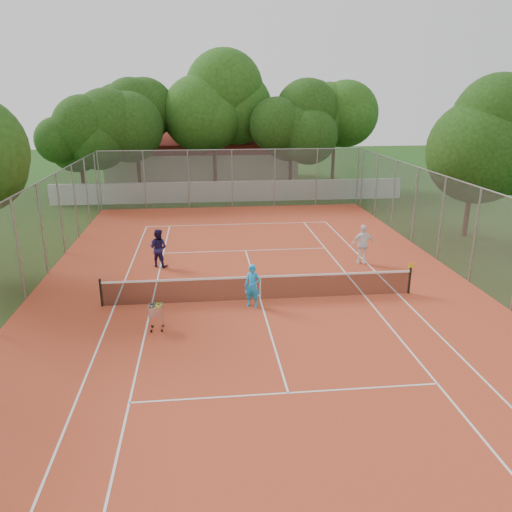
{
  "coord_description": "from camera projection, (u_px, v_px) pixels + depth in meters",
  "views": [
    {
      "loc": [
        -2.08,
        -17.65,
        7.49
      ],
      "look_at": [
        0.0,
        1.5,
        1.3
      ],
      "focal_mm": 35.0,
      "sensor_mm": 36.0,
      "label": 1
    }
  ],
  "objects": [
    {
      "name": "ball_hopper",
      "position": [
        156.0,
        317.0,
        16.56
      ],
      "size": [
        0.58,
        0.58,
        0.97
      ],
      "primitive_type": "cube",
      "rotation": [
        0.0,
        0.0,
        -0.27
      ],
      "color": "#B2B1B8",
      "rests_on": "court_pad"
    },
    {
      "name": "ground",
      "position": [
        260.0,
        300.0,
        19.21
      ],
      "size": [
        120.0,
        120.0,
        0.0
      ],
      "primitive_type": "plane",
      "color": "#16380F",
      "rests_on": "ground"
    },
    {
      "name": "court_lines",
      "position": [
        260.0,
        299.0,
        19.2
      ],
      "size": [
        10.98,
        23.78,
        0.01
      ],
      "primitive_type": "cube",
      "color": "white",
      "rests_on": "court_pad"
    },
    {
      "name": "court_pad",
      "position": [
        260.0,
        300.0,
        19.21
      ],
      "size": [
        18.0,
        34.0,
        0.02
      ],
      "primitive_type": "cube",
      "color": "#C24525",
      "rests_on": "ground"
    },
    {
      "name": "perimeter_fence",
      "position": [
        260.0,
        250.0,
        18.6
      ],
      "size": [
        18.0,
        34.0,
        4.0
      ],
      "primitive_type": "cube",
      "color": "slate",
      "rests_on": "ground"
    },
    {
      "name": "player_near",
      "position": [
        252.0,
        286.0,
        18.34
      ],
      "size": [
        0.7,
        0.59,
        1.62
      ],
      "primitive_type": "imported",
      "rotation": [
        0.0,
        0.0,
        -0.41
      ],
      "color": "#1B9FEC",
      "rests_on": "court_pad"
    },
    {
      "name": "clubhouse",
      "position": [
        202.0,
        156.0,
        45.78
      ],
      "size": [
        16.4,
        9.0,
        4.4
      ],
      "primitive_type": "cube",
      "color": "beige",
      "rests_on": "ground"
    },
    {
      "name": "tennis_net",
      "position": [
        260.0,
        288.0,
        19.05
      ],
      "size": [
        11.88,
        0.1,
        0.98
      ],
      "primitive_type": "cube",
      "color": "black",
      "rests_on": "court_pad"
    },
    {
      "name": "tropical_trees",
      "position": [
        227.0,
        130.0,
        38.5
      ],
      "size": [
        29.0,
        19.0,
        10.0
      ],
      "primitive_type": "cube",
      "color": "black",
      "rests_on": "ground"
    },
    {
      "name": "player_far_left",
      "position": [
        158.0,
        248.0,
        22.69
      ],
      "size": [
        1.06,
        0.96,
        1.76
      ],
      "primitive_type": "imported",
      "rotation": [
        0.0,
        0.0,
        2.71
      ],
      "color": "#1E1747",
      "rests_on": "court_pad"
    },
    {
      "name": "player_far_right",
      "position": [
        363.0,
        244.0,
        23.09
      ],
      "size": [
        1.11,
        0.51,
        1.85
      ],
      "primitive_type": "imported",
      "rotation": [
        0.0,
        0.0,
        3.09
      ],
      "color": "white",
      "rests_on": "court_pad"
    },
    {
      "name": "boundary_wall",
      "position": [
        231.0,
        191.0,
        36.96
      ],
      "size": [
        26.0,
        0.3,
        1.5
      ],
      "primitive_type": "cube",
      "color": "silver",
      "rests_on": "ground"
    }
  ]
}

